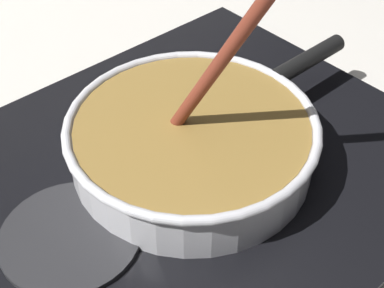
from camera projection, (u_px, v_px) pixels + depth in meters
ground at (157, 288)px, 0.55m from camera, size 2.40×1.60×0.04m
hob_plate at (192, 166)px, 0.64m from camera, size 0.56×0.48×0.01m
burner_ring at (192, 160)px, 0.64m from camera, size 0.18×0.18×0.01m
spare_burner at (70, 236)px, 0.56m from camera, size 0.14×0.14×0.01m
cooking_pan at (193, 140)px, 0.62m from camera, size 0.40×0.28×0.30m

